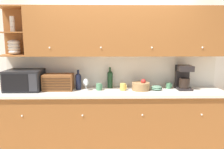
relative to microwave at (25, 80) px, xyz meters
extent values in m
plane|color=tan|center=(1.35, 0.23, -1.09)|extent=(24.00, 24.00, 0.00)
cube|color=white|center=(1.35, 0.26, 0.21)|extent=(5.83, 0.06, 2.60)
cube|color=#935628|center=(1.35, -0.06, -0.64)|extent=(3.43, 0.58, 0.89)
cube|color=silver|center=(1.35, -0.07, -0.18)|extent=(3.45, 0.61, 0.04)
sphere|color=white|center=(0.07, -0.36, -0.45)|extent=(0.03, 0.03, 0.03)
sphere|color=white|center=(0.92, -0.36, -0.45)|extent=(0.03, 0.03, 0.03)
sphere|color=white|center=(1.78, -0.36, -0.45)|extent=(0.03, 0.03, 0.03)
sphere|color=white|center=(2.64, -0.36, -0.45)|extent=(0.03, 0.03, 0.03)
cube|color=silver|center=(1.35, 0.23, 0.10)|extent=(3.43, 0.01, 0.53)
cube|color=#935628|center=(1.56, 0.06, 0.74)|extent=(3.01, 0.34, 0.74)
cube|color=#935628|center=(-0.15, 0.23, 0.74)|extent=(0.42, 0.02, 0.74)
cube|color=#935628|center=(-0.15, 0.06, 0.38)|extent=(0.42, 0.34, 0.02)
cube|color=#935628|center=(-0.15, 0.06, 0.72)|extent=(0.42, 0.34, 0.02)
cube|color=#935628|center=(-0.15, 0.06, 1.10)|extent=(0.42, 0.34, 0.02)
sphere|color=white|center=(0.43, -0.11, 0.50)|extent=(0.03, 0.03, 0.03)
sphere|color=white|center=(1.19, -0.11, 0.50)|extent=(0.03, 0.03, 0.03)
sphere|color=white|center=(1.94, -0.11, 0.50)|extent=(0.03, 0.03, 0.03)
sphere|color=white|center=(2.69, -0.11, 0.50)|extent=(0.03, 0.03, 0.03)
ellipsoid|color=silver|center=(-0.15, 0.06, 0.43)|extent=(0.18, 0.18, 0.08)
ellipsoid|color=silver|center=(-0.15, 0.06, 0.48)|extent=(0.18, 0.18, 0.08)
ellipsoid|color=silver|center=(-0.15, 0.06, 0.53)|extent=(0.18, 0.18, 0.08)
ellipsoid|color=silver|center=(-0.15, 0.06, 0.58)|extent=(0.18, 0.18, 0.08)
cylinder|color=silver|center=(-0.15, 0.06, 0.77)|extent=(0.07, 0.07, 0.08)
cylinder|color=silver|center=(-0.15, 0.06, 0.85)|extent=(0.07, 0.07, 0.08)
cylinder|color=silver|center=(-0.15, 0.06, 0.93)|extent=(0.07, 0.07, 0.08)
cube|color=black|center=(0.00, 0.00, 0.00)|extent=(0.54, 0.41, 0.32)
cube|color=black|center=(-0.06, -0.21, 0.00)|extent=(0.38, 0.01, 0.26)
cube|color=#2D2D33|center=(0.19, -0.21, 0.00)|extent=(0.12, 0.01, 0.26)
cube|color=brown|center=(0.52, 0.01, -0.03)|extent=(0.45, 0.26, 0.25)
cube|color=#432713|center=(0.52, -0.13, -0.11)|extent=(0.42, 0.01, 0.02)
cube|color=#432713|center=(0.52, -0.13, -0.07)|extent=(0.42, 0.01, 0.02)
cube|color=#432713|center=(0.52, -0.13, -0.03)|extent=(0.42, 0.01, 0.02)
cube|color=#432713|center=(0.52, -0.13, 0.01)|extent=(0.42, 0.01, 0.02)
cube|color=#432713|center=(0.52, -0.13, 0.05)|extent=(0.42, 0.01, 0.02)
cylinder|color=black|center=(0.82, 0.04, -0.05)|extent=(0.09, 0.09, 0.21)
sphere|color=black|center=(0.82, 0.04, 0.05)|extent=(0.09, 0.09, 0.09)
cylinder|color=black|center=(0.82, 0.04, 0.12)|extent=(0.03, 0.03, 0.07)
cylinder|color=silver|center=(0.95, -0.05, -0.16)|extent=(0.07, 0.07, 0.01)
cylinder|color=silver|center=(0.95, -0.05, -0.12)|extent=(0.01, 0.01, 0.07)
ellipsoid|color=silver|center=(0.95, -0.05, -0.03)|extent=(0.08, 0.08, 0.11)
cylinder|color=#4C845B|center=(1.15, -0.03, -0.11)|extent=(0.09, 0.09, 0.10)
torus|color=#4C845B|center=(1.19, -0.03, -0.11)|extent=(0.01, 0.07, 0.07)
cylinder|color=#19381E|center=(1.32, 0.14, -0.04)|extent=(0.09, 0.09, 0.23)
sphere|color=#19381E|center=(1.32, 0.14, 0.07)|extent=(0.09, 0.09, 0.09)
cylinder|color=#19381E|center=(1.32, 0.14, 0.14)|extent=(0.03, 0.03, 0.08)
cylinder|color=gold|center=(1.52, -0.05, -0.10)|extent=(0.09, 0.09, 0.11)
torus|color=gold|center=(1.57, -0.05, -0.10)|extent=(0.01, 0.07, 0.07)
cylinder|color=#937047|center=(1.80, -0.03, -0.10)|extent=(0.28, 0.28, 0.12)
sphere|color=red|center=(1.83, -0.05, -0.02)|extent=(0.08, 0.08, 0.08)
ellipsoid|color=slate|center=(2.04, -0.02, -0.14)|extent=(0.17, 0.17, 0.04)
ellipsoid|color=slate|center=(2.04, -0.02, -0.11)|extent=(0.16, 0.16, 0.04)
cylinder|color=#4C845B|center=(2.26, 0.07, -0.11)|extent=(0.08, 0.08, 0.10)
torus|color=#4C845B|center=(2.31, 0.07, -0.11)|extent=(0.01, 0.07, 0.07)
cube|color=black|center=(2.48, 0.01, -0.14)|extent=(0.22, 0.25, 0.03)
cylinder|color=black|center=(2.48, -0.01, -0.05)|extent=(0.16, 0.16, 0.15)
cube|color=black|center=(2.48, 0.10, 0.03)|extent=(0.22, 0.06, 0.38)
cube|color=black|center=(2.48, 0.01, 0.18)|extent=(0.22, 0.25, 0.08)
camera|label=1|loc=(1.29, -3.33, 0.63)|focal=35.00mm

